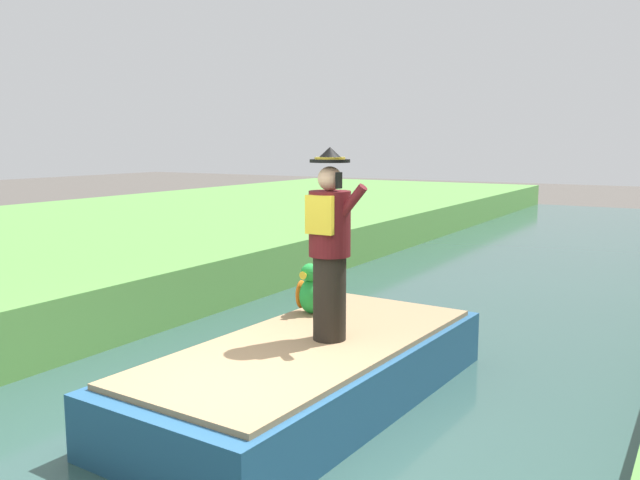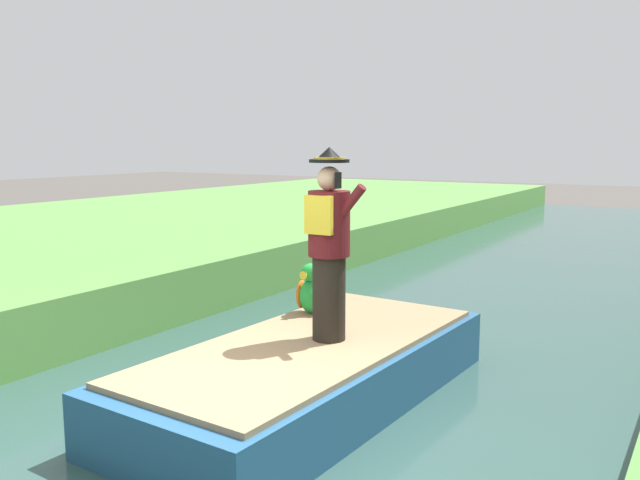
# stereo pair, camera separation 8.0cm
# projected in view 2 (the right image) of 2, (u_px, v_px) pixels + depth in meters

# --- Properties ---
(ground_plane) EXTENTS (80.00, 80.00, 0.00)m
(ground_plane) POSITION_uv_depth(u_px,v_px,m) (219.00, 470.00, 5.32)
(ground_plane) COLOR #4C4742
(canal_water) EXTENTS (5.93, 48.00, 0.10)m
(canal_water) POSITION_uv_depth(u_px,v_px,m) (219.00, 464.00, 5.32)
(canal_water) COLOR #2D4C47
(canal_water) RESTS_ON ground
(boat) EXTENTS (2.01, 4.29, 0.61)m
(boat) POSITION_uv_depth(u_px,v_px,m) (311.00, 372.00, 6.44)
(boat) COLOR #23517A
(boat) RESTS_ON canal_water
(person_pirate) EXTENTS (0.61, 0.42, 1.85)m
(person_pirate) POSITION_uv_depth(u_px,v_px,m) (329.00, 245.00, 6.31)
(person_pirate) COLOR black
(person_pirate) RESTS_ON boat
(parrot_plush) EXTENTS (0.36, 0.35, 0.57)m
(parrot_plush) POSITION_uv_depth(u_px,v_px,m) (312.00, 292.00, 7.39)
(parrot_plush) COLOR green
(parrot_plush) RESTS_ON boat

